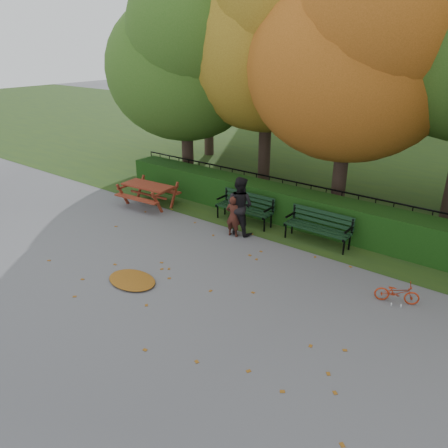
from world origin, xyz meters
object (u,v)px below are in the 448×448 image
Objects in this scene: tree_c at (362,50)px; bench_right at (319,225)px; child at (233,216)px; bicycle at (397,292)px; tree_b at (274,29)px; adult at (240,206)px; picnic_table at (148,189)px; tree_a at (187,57)px; tree_f at (210,24)px; bench_left at (246,206)px.

tree_c reaches higher than bench_right.
child is 4.77m from bicycle.
adult is at bearing -68.78° from tree_b.
tree_b is 6.57m from picnic_table.
tree_b is (2.74, 1.17, 0.88)m from tree_a.
tree_f is at bearing -48.04° from adult.
tree_f is 5.04× the size of picnic_table.
tree_f is 5.51× the size of adult.
adult is at bearing 59.08° from bicycle.
tree_a is at bearing 96.56° from picnic_table.
child is at bearing -73.71° from bench_left.
bench_left reaches higher than picnic_table.
bench_left is 3.43m from picnic_table.
tree_c is 4.39× the size of picnic_table.
tree_b reaches higher than bicycle.
bench_right is 2.34m from child.
tree_b reaches higher than adult.
picnic_table is 1.09× the size of adult.
tree_c reaches higher than picnic_table.
tree_f is 5.10× the size of bench_left.
bench_left is 2.40m from bench_right.
tree_f reaches higher than bench_left.
tree_f is at bearing 146.08° from bench_right.
child is 1.31× the size of bicycle.
tree_a is 0.81× the size of tree_f.
child is (3.63, -0.22, 0.02)m from picnic_table.
tree_b is 5.87m from bench_left.
tree_f reaches higher than bench_right.
adult is (-2.05, -0.80, 0.31)m from bench_right.
tree_f reaches higher than adult.
tree_b is 4.88× the size of bench_left.
tree_f reaches higher than bicycle.
picnic_table is 8.40m from bicycle.
bench_left is 0.93m from adult.
picnic_table is at bearing 63.85° from bicycle.
tree_f is at bearing 157.65° from tree_c.
tree_c is 5.34m from adult.
bench_left is at bearing -83.16° from child.
tree_a reaches higher than bicycle.
bench_right is 1.54× the size of child.
child is (4.20, -2.93, -3.93)m from tree_a.
tree_a is 4.49× the size of adult.
bench_right is 5.78m from picnic_table.
picnic_table is at bearing -119.36° from tree_b.
tree_a is at bearing -44.36° from child.
child is at bearing -8.70° from picnic_table.
tree_b is at bearing -79.95° from child.
tree_b is 6.76m from bench_right.
tree_c is 4.87m from bench_right.
bicycle is at bearing -18.34° from bench_left.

